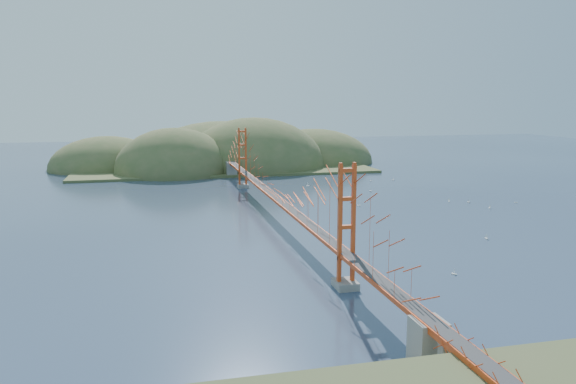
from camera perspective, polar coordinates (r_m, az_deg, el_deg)
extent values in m
plane|color=#283751|center=(80.82, -1.24, -2.86)|extent=(320.00, 320.00, 0.00)
cube|color=gray|center=(52.86, 5.86, -9.32)|extent=(2.00, 2.40, 0.70)
cube|color=gray|center=(109.75, -4.60, 0.61)|extent=(2.00, 2.40, 0.70)
cube|color=#CA4016|center=(80.17, -1.25, -0.56)|extent=(1.40, 92.00, 0.16)
cube|color=#CA4016|center=(80.21, -1.24, -0.70)|extent=(1.33, 92.00, 0.24)
cube|color=#38383A|center=(80.15, -1.25, -0.49)|extent=(1.19, 92.00, 0.03)
cube|color=gray|center=(38.74, 14.04, -14.76)|extent=(2.00, 2.20, 3.30)
cube|color=gray|center=(125.24, -5.77, 2.31)|extent=(2.20, 2.60, 3.30)
cube|color=#CA4016|center=(33.38, 19.11, -16.02)|extent=(1.40, 12.00, 0.16)
cube|color=#CA4016|center=(33.49, 19.08, -16.41)|extent=(1.33, 12.00, 0.30)
cube|color=gray|center=(35.69, 17.14, -17.43)|extent=(0.50, 0.70, 2.95)
cube|color=gray|center=(37.23, 15.51, -16.17)|extent=(0.50, 0.70, 2.95)
cube|color=maroon|center=(37.94, 15.85, -17.11)|extent=(3.70, 2.30, 0.75)
cube|color=gray|center=(37.76, 15.88, -16.54)|extent=(3.70, 2.30, 0.10)
cylinder|color=white|center=(37.56, 15.91, -15.92)|extent=(0.03, 0.03, 1.00)
cube|color=brown|center=(143.13, -6.75, 2.64)|extent=(70.00, 40.00, 0.60)
ellipsoid|color=brown|center=(134.31, -11.43, 1.95)|extent=(28.00, 28.00, 21.00)
ellipsoid|color=brown|center=(142.37, -3.45, 2.55)|extent=(36.00, 36.00, 25.00)
ellipsoid|color=brown|center=(154.20, 2.62, 3.10)|extent=(32.00, 32.00, 18.00)
ellipsoid|color=brown|center=(146.55, -17.88, 2.30)|extent=(28.00, 28.00, 16.00)
ellipsoid|color=brown|center=(157.20, -6.65, 3.17)|extent=(44.00, 44.00, 22.00)
cube|color=white|center=(94.76, 19.81, -1.54)|extent=(0.42, 0.64, 0.11)
cylinder|color=white|center=(94.70, 19.82, -1.34)|extent=(0.02, 0.02, 0.67)
cube|color=white|center=(119.02, 8.41, 1.10)|extent=(0.56, 0.24, 0.10)
cylinder|color=white|center=(118.97, 8.42, 1.24)|extent=(0.02, 0.02, 0.59)
cube|color=white|center=(111.82, 2.03, 0.66)|extent=(0.64, 0.29, 0.11)
cylinder|color=white|center=(111.77, 2.03, 0.83)|extent=(0.02, 0.02, 0.67)
cube|color=white|center=(97.67, 6.07, -0.70)|extent=(0.65, 0.40, 0.11)
cylinder|color=white|center=(97.61, 6.08, -0.51)|extent=(0.02, 0.02, 0.67)
cube|color=white|center=(91.92, 7.19, -1.37)|extent=(0.60, 0.56, 0.11)
cylinder|color=white|center=(91.86, 7.19, -1.16)|extent=(0.02, 0.02, 0.67)
cube|color=white|center=(74.32, 19.50, -4.48)|extent=(0.31, 0.66, 0.11)
cylinder|color=white|center=(74.24, 19.52, -4.22)|extent=(0.02, 0.02, 0.69)
cube|color=white|center=(98.65, 16.03, -0.92)|extent=(0.50, 0.61, 0.11)
cylinder|color=white|center=(98.60, 16.03, -0.73)|extent=(0.02, 0.02, 0.66)
cube|color=white|center=(99.87, 6.27, -0.47)|extent=(0.63, 0.49, 0.11)
cylinder|color=white|center=(99.81, 6.27, -0.29)|extent=(0.02, 0.02, 0.67)
cube|color=white|center=(121.27, 10.64, 1.20)|extent=(0.66, 0.40, 0.11)
cylinder|color=white|center=(121.22, 10.64, 1.36)|extent=(0.02, 0.02, 0.68)
cube|color=white|center=(98.87, 17.88, -0.99)|extent=(0.32, 0.61, 0.11)
cylinder|color=white|center=(98.82, 17.89, -0.81)|extent=(0.02, 0.02, 0.64)
cube|color=white|center=(106.46, 8.39, 0.11)|extent=(0.41, 0.64, 0.11)
cylinder|color=white|center=(106.40, 8.39, 0.28)|extent=(0.02, 0.02, 0.67)
cube|color=white|center=(58.83, 16.52, -7.99)|extent=(0.44, 0.56, 0.10)
cylinder|color=white|center=(58.74, 16.53, -7.72)|extent=(0.02, 0.02, 0.59)
cube|color=white|center=(101.32, 22.15, -1.00)|extent=(0.52, 0.41, 0.09)
cylinder|color=white|center=(101.27, 22.16, -0.84)|extent=(0.01, 0.01, 0.55)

